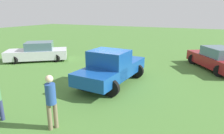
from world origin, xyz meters
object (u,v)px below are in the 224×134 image
at_px(pickup_truck, 111,67).
at_px(sedan_near, 217,59).
at_px(person_bystander, 51,99).
at_px(sedan_far, 38,52).

relative_size(pickup_truck, sedan_near, 1.01).
bearing_deg(person_bystander, sedan_near, -90.68).
bearing_deg(pickup_truck, sedan_far, 77.06).
distance_m(sedan_far, person_bystander, 10.08).
relative_size(sedan_near, sedan_far, 1.02).
xyz_separation_m(sedan_near, sedan_far, (-12.47, -3.16, -0.05)).
height_order(sedan_near, sedan_far, sedan_near).
xyz_separation_m(sedan_far, person_bystander, (7.49, -6.73, 0.39)).
bearing_deg(sedan_near, person_bystander, 120.89).
bearing_deg(sedan_near, sedan_far, 71.82).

